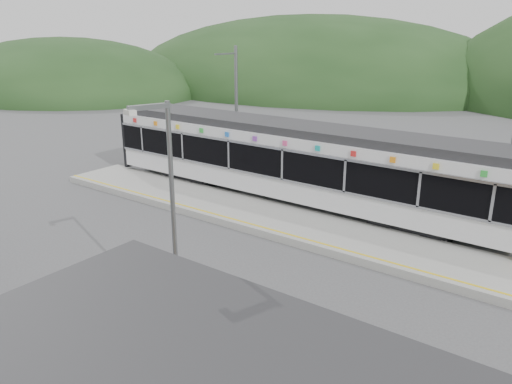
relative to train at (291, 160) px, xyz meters
The scene contains 7 objects.
ground 6.57m from the train, 74.25° to the right, with size 120.00×120.00×0.00m, color #4C4C4F.
hills 8.18m from the train, ahead, with size 146.00×149.00×26.00m.
platform 3.72m from the train, 57.91° to the right, with size 26.00×3.20×0.30m, color #9E9E99.
yellow_line 4.68m from the train, 67.06° to the right, with size 26.00×0.10×0.01m, color yellow.
train is the anchor object (origin of this frame).
catenary_mast_west 6.10m from the train, 154.22° to the left, with size 0.18×1.80×7.00m.
lamp_post 11.48m from the train, 73.15° to the right, with size 0.43×1.13×6.20m.
Camera 1 is at (10.28, -13.00, 7.77)m, focal length 35.00 mm.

